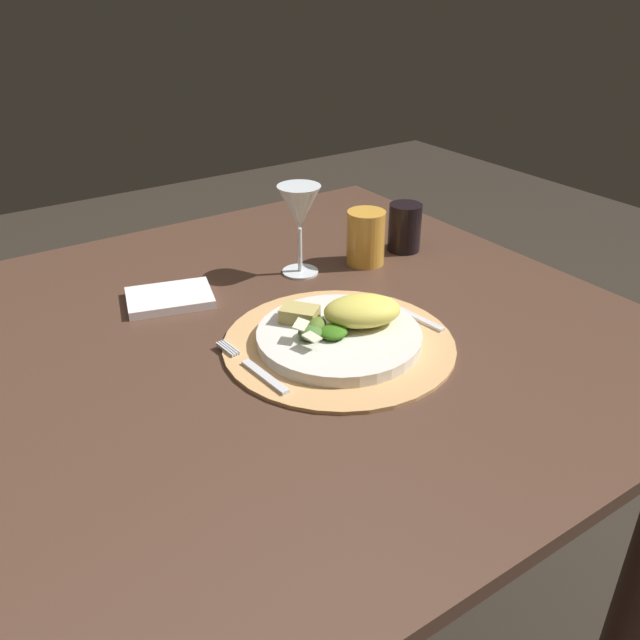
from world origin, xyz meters
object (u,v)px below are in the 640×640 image
fork (255,369)px  napkin (170,298)px  spoon (400,310)px  amber_tumbler (366,238)px  dark_tumbler (405,227)px  dinner_plate (339,337)px  dining_table (275,407)px  wine_glass (299,210)px

fork → napkin: size_ratio=1.19×
spoon → amber_tumbler: amber_tumbler is taller
fork → napkin: bearing=92.3°
fork → dark_tumbler: 0.51m
spoon → dinner_plate: bearing=-170.2°
dining_table → dark_tumbler: bearing=19.2°
wine_glass → spoon: bearing=-78.3°
dinner_plate → amber_tumbler: (0.22, 0.22, 0.04)m
napkin → wine_glass: bearing=-5.8°
spoon → napkin: (-0.29, 0.25, -0.00)m
dinner_plate → fork: bearing=178.9°
dining_table → dark_tumbler: 0.44m
fork → spoon: 0.28m
fork → wine_glass: 0.36m
dining_table → amber_tumbler: 0.36m
amber_tumbler → dinner_plate: bearing=-134.7°
dining_table → spoon: spoon is taller
napkin → dark_tumbler: bearing=-5.7°
amber_tumbler → dark_tumbler: (0.10, 0.01, -0.00)m
napkin → dark_tumbler: 0.47m
dining_table → spoon: (0.20, -0.07, 0.16)m
napkin → dark_tumbler: (0.47, -0.05, 0.04)m
napkin → dark_tumbler: size_ratio=1.50×
fork → amber_tumbler: (0.36, 0.22, 0.04)m
spoon → napkin: size_ratio=0.96×
amber_tumbler → dark_tumbler: amber_tumbler is taller
dinner_plate → wine_glass: (0.09, 0.25, 0.10)m
amber_tumbler → napkin: bearing=171.6°
dinner_plate → napkin: (-0.15, 0.27, -0.01)m
spoon → amber_tumbler: bearing=68.0°
spoon → dark_tumbler: dark_tumbler is taller
fork → wine_glass: bearing=46.7°
dark_tumbler → dining_table: bearing=-160.8°
dinner_plate → spoon: 0.14m
napkin → dark_tumbler: dark_tumbler is taller
dining_table → dinner_plate: dinner_plate is taller
fork → amber_tumbler: amber_tumbler is taller
spoon → napkin: bearing=139.2°
wine_glass → amber_tumbler: wine_glass is taller
fork → napkin: napkin is taller
fork → dark_tumbler: size_ratio=1.79×
dark_tumbler → spoon: bearing=-131.6°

